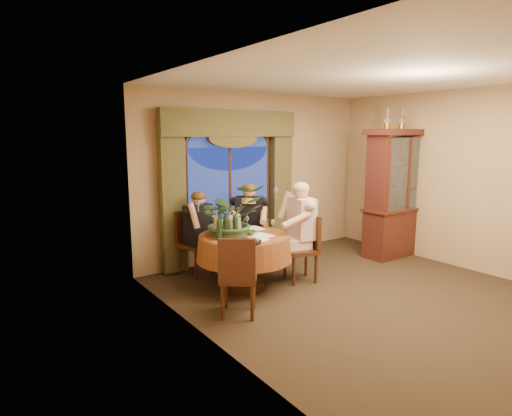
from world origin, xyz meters
TOP-DOWN VIEW (x-y plane):
  - floor at (0.00, 0.00)m, footprint 5.00×5.00m
  - wall_back at (0.00, 2.50)m, footprint 4.50×0.00m
  - wall_right at (2.25, 0.00)m, footprint 0.00×5.00m
  - ceiling at (0.00, 0.00)m, footprint 5.00×5.00m
  - window at (-0.60, 2.43)m, footprint 1.62×0.10m
  - arched_transom at (-0.60, 2.43)m, footprint 1.60×0.06m
  - drapery_left at (-1.63, 2.38)m, footprint 0.38×0.14m
  - drapery_right at (0.43, 2.38)m, footprint 0.38×0.14m
  - swag_valance at (-0.60, 2.35)m, footprint 2.45×0.16m
  - dining_table at (-1.10, 1.25)m, footprint 1.65×1.65m
  - china_cabinet at (1.99, 1.08)m, footprint 1.36×0.54m
  - oil_lamp_left at (1.61, 1.08)m, footprint 0.11×0.11m
  - oil_lamp_center at (1.99, 1.08)m, footprint 0.11×0.11m
  - oil_lamp_right at (2.37, 1.08)m, footprint 0.11×0.11m
  - chair_right at (-0.29, 1.00)m, footprint 0.53×0.53m
  - chair_back_right at (-0.56, 1.90)m, footprint 0.59×0.59m
  - chair_back at (-1.39, 2.15)m, footprint 0.53×0.53m
  - chair_front_left at (-1.67, 0.51)m, footprint 0.59×0.59m
  - person_pink at (-0.23, 1.06)m, footprint 0.57×0.61m
  - person_back at (-1.38, 2.07)m, footprint 0.57×0.55m
  - person_scarf at (-0.55, 1.93)m, footprint 0.66×0.66m
  - stoneware_vase at (-1.16, 1.34)m, footprint 0.15×0.15m
  - centerpiece_plant at (-1.21, 1.41)m, footprint 0.89×0.99m
  - olive_bowl at (-1.01, 1.21)m, footprint 0.15×0.15m
  - cheese_platter at (-1.31, 0.86)m, footprint 0.36×0.36m
  - wine_bottle_0 at (-1.39, 1.25)m, footprint 0.07×0.07m
  - wine_bottle_1 at (-1.30, 1.29)m, footprint 0.07×0.07m
  - wine_bottle_2 at (-1.46, 1.38)m, footprint 0.07×0.07m
  - wine_bottle_3 at (-1.54, 1.17)m, footprint 0.07×0.07m
  - wine_bottle_4 at (-1.38, 1.43)m, footprint 0.07×0.07m
  - wine_bottle_5 at (-1.29, 1.17)m, footprint 0.07×0.07m
  - tasting_paper_0 at (-0.93, 1.06)m, footprint 0.25×0.33m
  - tasting_paper_1 at (-0.77, 1.47)m, footprint 0.23×0.31m
  - tasting_paper_2 at (-1.11, 0.93)m, footprint 0.25×0.33m
  - wine_glass_person_pink at (-0.67, 1.16)m, footprint 0.07×0.07m
  - wine_glass_person_back at (-1.24, 1.66)m, footprint 0.07×0.07m
  - wine_glass_person_scarf at (-0.82, 1.59)m, footprint 0.07×0.07m

SIDE VIEW (x-z plane):
  - floor at x=0.00m, z-range 0.00..0.00m
  - dining_table at x=-1.10m, z-range 0.00..0.75m
  - chair_right at x=-0.29m, z-range 0.00..0.96m
  - chair_back_right at x=-0.56m, z-range 0.00..0.96m
  - chair_back at x=-1.39m, z-range 0.00..0.96m
  - chair_front_left at x=-1.67m, z-range 0.00..0.96m
  - person_back at x=-1.38m, z-range 0.00..1.29m
  - person_scarf at x=-0.55m, z-range 0.00..1.37m
  - person_pink at x=-0.23m, z-range 0.00..1.44m
  - tasting_paper_0 at x=-0.93m, z-range 0.75..0.76m
  - tasting_paper_1 at x=-0.77m, z-range 0.75..0.76m
  - tasting_paper_2 at x=-1.11m, z-range 0.75..0.76m
  - cheese_platter at x=-1.31m, z-range 0.75..0.77m
  - olive_bowl at x=-1.01m, z-range 0.75..0.80m
  - wine_glass_person_pink at x=-0.67m, z-range 0.75..0.93m
  - wine_glass_person_back at x=-1.24m, z-range 0.75..0.93m
  - wine_glass_person_scarf at x=-0.82m, z-range 0.75..0.93m
  - stoneware_vase at x=-1.16m, z-range 0.75..1.03m
  - wine_bottle_0 at x=-1.39m, z-range 0.75..1.08m
  - wine_bottle_1 at x=-1.30m, z-range 0.75..1.08m
  - wine_bottle_2 at x=-1.46m, z-range 0.75..1.08m
  - wine_bottle_3 at x=-1.54m, z-range 0.75..1.08m
  - wine_bottle_4 at x=-1.38m, z-range 0.75..1.08m
  - wine_bottle_5 at x=-1.29m, z-range 0.75..1.08m
  - china_cabinet at x=1.99m, z-range 0.00..2.19m
  - drapery_left at x=-1.63m, z-range 0.02..2.34m
  - drapery_right at x=0.43m, z-range 0.02..2.34m
  - window at x=-0.60m, z-range 0.64..1.96m
  - centerpiece_plant at x=-1.21m, z-range 0.95..1.72m
  - wall_back at x=0.00m, z-range -0.85..3.65m
  - wall_right at x=2.25m, z-range -1.10..3.90m
  - arched_transom at x=-0.60m, z-range 1.86..2.30m
  - swag_valance at x=-0.60m, z-range 2.07..2.49m
  - oil_lamp_left at x=1.61m, z-range 2.19..2.53m
  - oil_lamp_center at x=1.99m, z-range 2.19..2.53m
  - oil_lamp_right at x=2.37m, z-range 2.19..2.53m
  - ceiling at x=0.00m, z-range 2.80..2.80m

